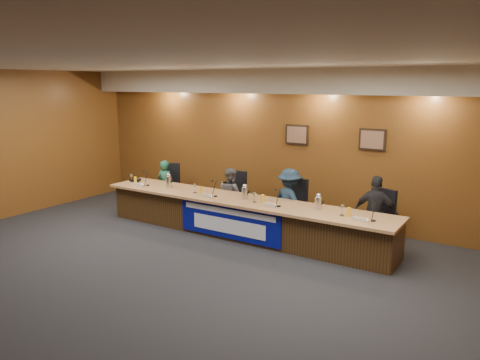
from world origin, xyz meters
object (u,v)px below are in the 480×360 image
object	(u,v)px
carafe_left	(169,182)
carafe_right	(318,203)
panelist_c	(289,202)
dais_body	(241,218)
panelist_d	(376,214)
carafe_mid	(245,193)
office_chair_a	(169,190)
office_chair_c	(292,209)
office_chair_b	(233,200)
banner	(229,222)
speakerphone	(136,180)
panelist_b	(231,196)
office_chair_d	(377,223)
panelist_a	(166,186)

from	to	relation	value
carafe_left	carafe_right	size ratio (longest dim) A/B	1.13
panelist_c	dais_body	bearing A→B (deg)	59.65
panelist_d	carafe_mid	distance (m)	2.42
dais_body	carafe_mid	size ratio (longest dim) A/B	26.69
office_chair_a	panelist_d	bearing A→B (deg)	-24.08
panelist_d	carafe_mid	world-z (taller)	panelist_d
panelist_c	carafe_mid	world-z (taller)	panelist_c
office_chair_a	carafe_right	distance (m)	4.08
office_chair_a	office_chair_c	world-z (taller)	same
office_chair_b	carafe_right	xyz separation A→B (m)	(2.20, -0.63, 0.38)
carafe_left	banner	bearing A→B (deg)	-11.41
panelist_c	carafe_right	world-z (taller)	panelist_c
speakerphone	panelist_b	bearing A→B (deg)	14.12
dais_body	carafe_left	xyz separation A→B (m)	(-1.76, -0.06, 0.53)
panelist_c	carafe_right	xyz separation A→B (m)	(0.83, -0.53, 0.21)
carafe_mid	dais_body	bearing A→B (deg)	176.78
dais_body	office_chair_c	distance (m)	1.03
office_chair_b	speakerphone	distance (m)	2.30
panelist_d	carafe_left	distance (m)	4.25
dais_body	carafe_right	xyz separation A→B (m)	(1.58, 0.06, 0.51)
panelist_b	dais_body	bearing A→B (deg)	160.91
office_chair_c	office_chair_d	world-z (taller)	same
office_chair_d	carafe_mid	bearing A→B (deg)	-141.20
dais_body	office_chair_d	size ratio (longest dim) A/B	12.50
dais_body	office_chair_a	size ratio (longest dim) A/B	12.50
office_chair_b	office_chair_d	world-z (taller)	same
panelist_c	banner	bearing A→B (deg)	74.80
carafe_mid	carafe_right	world-z (taller)	carafe_mid
dais_body	panelist_c	world-z (taller)	panelist_c
panelist_c	office_chair_b	xyz separation A→B (m)	(-1.38, 0.10, -0.17)
panelist_b	carafe_right	xyz separation A→B (m)	(2.20, -0.53, 0.26)
office_chair_a	speakerphone	world-z (taller)	speakerphone
carafe_mid	carafe_right	distance (m)	1.48
panelist_c	office_chair_c	bearing A→B (deg)	-68.38
banner	carafe_right	bearing A→B (deg)	16.66
office_chair_b	carafe_right	distance (m)	2.32
carafe_mid	panelist_d	bearing A→B (deg)	14.23
carafe_mid	panelist_c	bearing A→B (deg)	42.32
dais_body	speakerphone	xyz separation A→B (m)	(-2.82, 0.04, 0.43)
banner	office_chair_d	xyz separation A→B (m)	(2.44, 1.10, 0.10)
banner	office_chair_a	world-z (taller)	banner
panelist_b	office_chair_a	xyz separation A→B (m)	(-1.81, 0.10, -0.12)
office_chair_b	panelist_a	bearing A→B (deg)	174.00
panelist_a	office_chair_a	xyz separation A→B (m)	(0.00, 0.10, -0.11)
carafe_left	dais_body	bearing A→B (deg)	1.92
panelist_a	office_chair_b	size ratio (longest dim) A/B	2.48
carafe_right	speakerphone	size ratio (longest dim) A/B	0.69
speakerphone	office_chair_d	bearing A→B (deg)	7.06
office_chair_a	carafe_mid	size ratio (longest dim) A/B	2.13
office_chair_c	carafe_right	bearing A→B (deg)	-26.33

